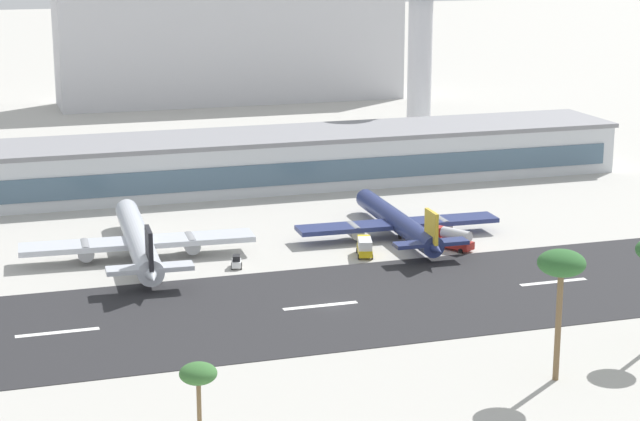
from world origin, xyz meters
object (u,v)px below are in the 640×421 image
at_px(terminal_building, 211,163).
at_px(airliner_black_tail_gate_0, 139,242).
at_px(service_box_truck_0, 365,246).
at_px(control_tower, 420,41).
at_px(airliner_gold_tail_gate_1, 400,223).
at_px(palm_tree_1, 198,376).
at_px(distant_hotel_block, 231,43).
at_px(service_baggage_tug_2, 236,262).
at_px(service_fuel_truck_1, 451,238).
at_px(palm_tree_0, 561,267).

height_order(terminal_building, airliner_black_tail_gate_0, terminal_building).
bearing_deg(service_box_truck_0, airliner_black_tail_gate_0, 91.55).
bearing_deg(terminal_building, control_tower, 26.94).
distance_m(airliner_gold_tail_gate_1, palm_tree_1, 96.56).
bearing_deg(distant_hotel_block, palm_tree_1, -103.93).
height_order(distant_hotel_block, airliner_gold_tail_gate_1, distant_hotel_block).
bearing_deg(airliner_black_tail_gate_0, distant_hotel_block, -15.13).
relative_size(distant_hotel_block, service_baggage_tug_2, 32.95).
height_order(airliner_gold_tail_gate_1, palm_tree_1, palm_tree_1).
bearing_deg(palm_tree_1, airliner_gold_tail_gate_1, 55.47).
height_order(service_fuel_truck_1, palm_tree_1, palm_tree_1).
height_order(airliner_gold_tail_gate_1, service_baggage_tug_2, airliner_gold_tail_gate_1).
height_order(terminal_building, control_tower, control_tower).
bearing_deg(palm_tree_0, airliner_black_tail_gate_0, 121.32).
bearing_deg(terminal_building, airliner_gold_tail_gate_1, -64.38).
relative_size(airliner_gold_tail_gate_1, service_box_truck_0, 6.86).
bearing_deg(airliner_black_tail_gate_0, service_fuel_truck_1, -97.22).
bearing_deg(service_baggage_tug_2, control_tower, -23.54).
distance_m(distant_hotel_block, service_fuel_truck_1, 191.64).
xyz_separation_m(control_tower, distant_hotel_block, (-28.25, 96.94, -8.58)).
bearing_deg(palm_tree_1, palm_tree_0, 10.22).
bearing_deg(palm_tree_1, airliner_black_tail_gate_0, 86.09).
distance_m(distant_hotel_block, service_box_truck_0, 192.26).
bearing_deg(airliner_gold_tail_gate_1, palm_tree_0, 176.81).
bearing_deg(terminal_building, palm_tree_0, -81.18).
height_order(airliner_black_tail_gate_0, service_baggage_tug_2, airliner_black_tail_gate_0).
distance_m(airliner_gold_tail_gate_1, service_baggage_tug_2, 35.15).
xyz_separation_m(distant_hotel_block, service_fuel_truck_1, (-3.72, -190.80, -17.58)).
distance_m(distant_hotel_block, airliner_gold_tail_gate_1, 182.26).
height_order(distant_hotel_block, palm_tree_1, distant_hotel_block).
bearing_deg(distant_hotel_block, service_fuel_truck_1, -91.12).
distance_m(distant_hotel_block, palm_tree_1, 268.63).
xyz_separation_m(airliner_black_tail_gate_0, palm_tree_0, (43.18, -70.98, 11.92)).
bearing_deg(service_box_truck_0, distant_hotel_block, 9.25).
bearing_deg(service_box_truck_0, palm_tree_0, -160.60).
distance_m(airliner_black_tail_gate_0, airliner_gold_tail_gate_1, 49.13).
xyz_separation_m(service_baggage_tug_2, palm_tree_1, (-20.74, -70.03, 8.84)).
xyz_separation_m(control_tower, airliner_gold_tail_gate_1, (-38.31, -84.28, -25.26)).
height_order(control_tower, palm_tree_1, control_tower).
distance_m(terminal_building, airliner_black_tail_gate_0, 57.12).
height_order(distant_hotel_block, service_box_truck_0, distant_hotel_block).
distance_m(terminal_building, service_box_truck_0, 63.11).
xyz_separation_m(terminal_building, distant_hotel_block, (35.04, 129.11, 13.69)).
bearing_deg(airliner_gold_tail_gate_1, distant_hotel_block, -1.55).
relative_size(airliner_black_tail_gate_0, airliner_gold_tail_gate_1, 1.13).
bearing_deg(control_tower, palm_tree_0, -105.95).
height_order(terminal_building, palm_tree_0, palm_tree_0).
distance_m(control_tower, distant_hotel_block, 101.33).
bearing_deg(palm_tree_0, service_fuel_truck_1, 78.61).
bearing_deg(airliner_gold_tail_gate_1, service_box_truck_0, 133.19).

